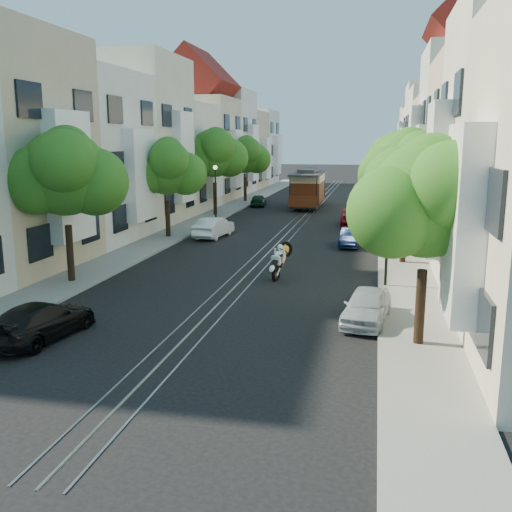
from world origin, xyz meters
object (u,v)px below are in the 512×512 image
Objects in this scene: tree_e_c at (400,164)px; parked_car_w_far at (258,200)px; tree_e_a at (429,203)px; tree_w_a at (66,175)px; tree_w_c at (215,154)px; lamp_east at (388,221)px; lamp_west at (215,184)px; sportbike_rider at (279,259)px; tree_w_d at (246,156)px; parked_car_e_near at (367,306)px; parked_car_w_near at (41,321)px; tree_e_d at (396,155)px; parked_car_e_mid at (351,237)px; parked_car_e_far at (356,216)px; tree_e_b at (408,170)px; cable_car at (308,186)px; tree_w_b at (167,169)px; parked_car_w_mid at (214,227)px.

tree_e_c reaches higher than parked_car_w_far.
parked_car_w_far is (-12.41, 35.67, -3.84)m from tree_e_a.
tree_w_a reaches higher than parked_car_w_far.
tree_w_c reaches higher than lamp_east.
sportbike_rider is (7.91, -17.35, -1.94)m from lamp_west.
parked_car_e_near is at bearing -70.99° from tree_w_d.
tree_w_c reaches higher than tree_e_a.
tree_w_a is 1.62× the size of parked_car_w_near.
tree_w_d is at bearing 160.85° from tree_e_d.
parked_car_e_mid is (-2.86, -17.58, -4.33)m from tree_e_d.
tree_e_c is 5.25m from parked_car_e_far.
parked_car_w_far is at bearing 117.66° from tree_e_b.
tree_e_b is at bearing 48.46° from sportbike_rider.
parked_car_w_far is at bearing 75.42° from tree_w_c.
sportbike_rider is 17.55m from parked_car_e_far.
tree_e_a is at bearing -42.62° from sportbike_rider.
lamp_east is 1.19× the size of parked_car_e_near.
parked_car_w_near is (-6.01, -9.42, -0.30)m from sportbike_rider.
tree_w_c is 1.09× the size of tree_w_d.
tree_e_d reaches higher than parked_car_e_mid.
tree_e_d is 15.60m from tree_w_c.
tree_e_a reaches higher than sportbike_rider.
tree_w_a is (-14.40, -18.00, 0.13)m from tree_e_c.
parked_car_e_mid is at bearing -92.36° from parked_car_e_far.
sportbike_rider is 28.26m from cable_car.
tree_e_b is 1.37× the size of parked_car_e_far.
tree_e_a is at bearing -85.84° from parked_car_e_far.
lamp_west is at bearing 118.45° from tree_e_a.
parked_car_e_far is at bearing 102.41° from tree_e_b.
cable_car is at bearing 111.75° from parked_car_e_far.
sportbike_rider is at bearing 17.02° from tree_w_a.
tree_w_b is (-14.40, 17.00, 0.00)m from tree_e_a.
tree_w_c reaches higher than tree_w_d.
tree_e_d is at bearing 90.00° from tree_e_b.
parked_car_e_mid is at bearing -38.81° from lamp_west.
tree_w_c reaches higher than tree_e_b.
parked_car_w_near is at bearing -112.84° from parked_car_e_mid.
lamp_west is 1.28× the size of parked_car_e_mid.
lamp_east is (-0.96, -15.98, -1.75)m from tree_e_c.
tree_e_c is at bearing -149.90° from parked_car_w_mid.
parked_car_e_mid is (-2.86, -6.58, -4.07)m from tree_e_c.
lamp_east reaches higher than parked_car_w_near.
parked_car_e_near is (-1.66, -9.98, -4.14)m from tree_e_b.
parked_car_w_near is (-11.66, -13.74, -4.14)m from tree_e_b.
lamp_west is 1.26× the size of parked_car_w_far.
cable_car is at bearing 103.19° from lamp_east.
tree_w_a is 23.00m from tree_w_c.
tree_e_c reaches higher than parked_car_e_near.
tree_w_a is at bearing -90.00° from tree_w_c.
tree_w_a is (-14.40, 5.00, 0.34)m from tree_e_a.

